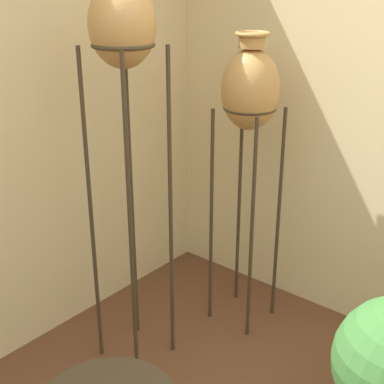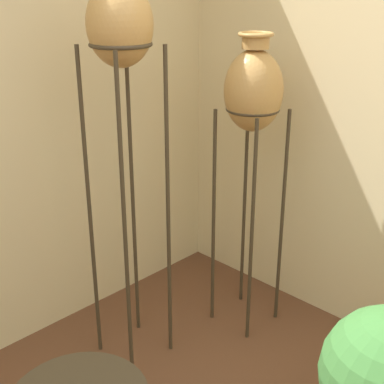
# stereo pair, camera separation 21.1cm
# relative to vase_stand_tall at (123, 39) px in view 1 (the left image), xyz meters

# --- Properties ---
(vase_stand_tall) EXTENTS (0.29, 0.29, 1.95)m
(vase_stand_tall) POSITION_rel_vase_stand_tall_xyz_m (0.00, 0.00, 0.00)
(vase_stand_tall) COLOR #382D1E
(vase_stand_tall) RESTS_ON ground_plane
(vase_stand_medium) EXTENTS (0.30, 0.30, 1.65)m
(vase_stand_medium) POSITION_rel_vase_stand_tall_xyz_m (0.64, -0.24, -0.32)
(vase_stand_medium) COLOR #382D1E
(vase_stand_medium) RESTS_ON ground_plane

